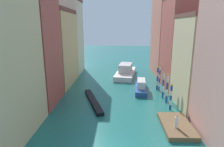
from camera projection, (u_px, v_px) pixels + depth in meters
ground_plane at (117, 82)px, 40.96m from camera, size 154.00×154.00×0.00m
building_left_1 at (28, 40)px, 27.67m from camera, size 7.58×7.78×19.20m
building_left_2 at (53, 48)px, 38.24m from camera, size 7.58×12.11×14.78m
building_left_3 at (66, 37)px, 47.92m from camera, size 7.58×8.37×17.94m
building_right_1 at (206, 62)px, 27.49m from camera, size 7.58×8.66×13.26m
building_right_2 at (186, 43)px, 35.85m from camera, size 7.58×9.33×16.81m
building_right_3 at (171, 28)px, 45.90m from camera, size 7.58×12.08×21.97m
waterfront_dock at (176, 125)px, 22.65m from camera, size 3.31×6.06×0.51m
person_on_dock at (177, 122)px, 21.47m from camera, size 0.36×0.36×1.55m
mooring_pole_0 at (171, 96)px, 27.10m from camera, size 0.34×0.34×3.82m
mooring_pole_1 at (167, 88)px, 29.51m from camera, size 0.37×0.37×4.66m
mooring_pole_2 at (163, 85)px, 31.53m from camera, size 0.31×0.31×4.45m
mooring_pole_3 at (160, 78)px, 35.13m from camera, size 0.27×0.27×4.82m
mooring_pole_4 at (157, 78)px, 35.61m from camera, size 0.35×0.35×4.47m
vaporetto_white at (125, 72)px, 45.82m from camera, size 5.75×11.97×2.91m
gondola_black at (93, 101)px, 29.93m from camera, size 4.12×9.79×0.52m
motorboat_0 at (141, 87)px, 35.22m from camera, size 2.71×7.13×2.12m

